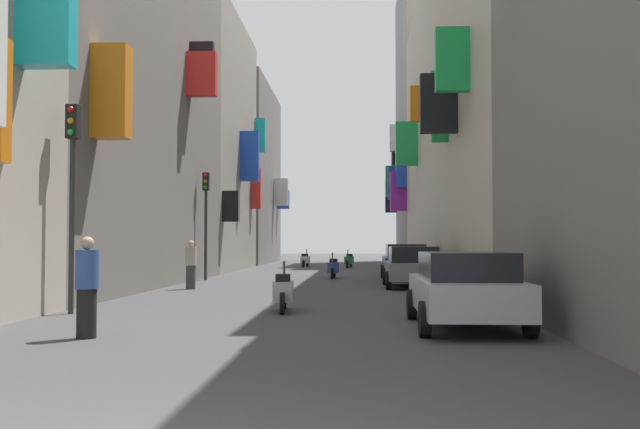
{
  "coord_description": "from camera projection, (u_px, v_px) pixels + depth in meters",
  "views": [
    {
      "loc": [
        1.68,
        -4.57,
        1.55
      ],
      "look_at": [
        0.22,
        24.34,
        2.65
      ],
      "focal_mm": 41.97,
      "sensor_mm": 36.0,
      "label": 1
    }
  ],
  "objects": [
    {
      "name": "pedestrian_crossing",
      "position": [
        191.0,
        265.0,
        24.97
      ],
      "size": [
        0.53,
        0.53,
        1.63
      ],
      "color": "#3C3C3C",
      "rests_on": "ground"
    },
    {
      "name": "parked_car_silver",
      "position": [
        465.0,
        288.0,
        13.6
      ],
      "size": [
        1.89,
        4.48,
        1.38
      ],
      "color": "#B7B7BC",
      "rests_on": "ground"
    },
    {
      "name": "ground_plane",
      "position": [
        321.0,
        276.0,
        34.52
      ],
      "size": [
        140.0,
        140.0,
        0.0
      ],
      "primitive_type": "plane",
      "color": "#424244"
    },
    {
      "name": "scooter_black",
      "position": [
        391.0,
        265.0,
        37.21
      ],
      "size": [
        0.76,
        1.86,
        1.13
      ],
      "color": "black",
      "rests_on": "ground"
    },
    {
      "name": "building_right_mid_c",
      "position": [
        437.0,
        124.0,
        59.1
      ],
      "size": [
        7.19,
        10.76,
        21.96
      ],
      "color": "gray",
      "rests_on": "ground"
    },
    {
      "name": "scooter_white",
      "position": [
        305.0,
        260.0,
        47.54
      ],
      "size": [
        0.56,
        1.84,
        1.13
      ],
      "color": "silver",
      "rests_on": "ground"
    },
    {
      "name": "building_left_far",
      "position": [
        233.0,
        175.0,
        57.89
      ],
      "size": [
        7.13,
        14.5,
        13.55
      ],
      "color": "slate",
      "rests_on": "ground"
    },
    {
      "name": "parked_car_blue",
      "position": [
        405.0,
        261.0,
        31.3
      ],
      "size": [
        1.95,
        4.19,
        1.49
      ],
      "color": "navy",
      "rests_on": "ground"
    },
    {
      "name": "pedestrian_near_left",
      "position": [
        87.0,
        288.0,
        12.16
      ],
      "size": [
        0.52,
        0.52,
        1.65
      ],
      "color": "black",
      "rests_on": "ground"
    },
    {
      "name": "building_right_mid_a",
      "position": [
        496.0,
        114.0,
        34.12
      ],
      "size": [
        7.23,
        31.47,
        14.9
      ],
      "color": "#BCB29E",
      "rests_on": "ground"
    },
    {
      "name": "traffic_light_far_corner",
      "position": [
        72.0,
        172.0,
        16.38
      ],
      "size": [
        0.26,
        0.34,
        4.59
      ],
      "color": "#2D2D2D",
      "rests_on": "ground"
    },
    {
      "name": "scooter_green",
      "position": [
        349.0,
        260.0,
        46.49
      ],
      "size": [
        0.59,
        1.89,
        1.13
      ],
      "color": "#287F3D",
      "rests_on": "ground"
    },
    {
      "name": "building_left_mid_b",
      "position": [
        190.0,
        145.0,
        43.04
      ],
      "size": [
        7.07,
        12.83,
        14.38
      ],
      "color": "gray",
      "rests_on": "ground"
    },
    {
      "name": "parked_car_grey",
      "position": [
        413.0,
        266.0,
        25.97
      ],
      "size": [
        1.98,
        4.35,
        1.42
      ],
      "color": "slate",
      "rests_on": "ground"
    },
    {
      "name": "traffic_light_near_corner",
      "position": [
        206.0,
        207.0,
        31.08
      ],
      "size": [
        0.26,
        0.34,
        4.47
      ],
      "color": "#2D2D2D",
      "rests_on": "ground"
    },
    {
      "name": "scooter_blue",
      "position": [
        333.0,
        268.0,
        32.55
      ],
      "size": [
        0.48,
        1.83,
        1.13
      ],
      "color": "#2D4CAD",
      "rests_on": "ground"
    },
    {
      "name": "building_right_mid_b",
      "position": [
        448.0,
        125.0,
        51.8
      ],
      "size": [
        7.11,
        3.78,
        19.5
      ],
      "color": "#9E9384",
      "rests_on": "ground"
    },
    {
      "name": "building_left_mid_a",
      "position": [
        91.0,
        23.0,
        27.16
      ],
      "size": [
        7.16,
        19.17,
        19.12
      ],
      "color": "slate",
      "rests_on": "ground"
    },
    {
      "name": "scooter_silver",
      "position": [
        283.0,
        291.0,
        16.84
      ],
      "size": [
        0.52,
        1.96,
        1.13
      ],
      "color": "#ADADB2",
      "rests_on": "ground"
    }
  ]
}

